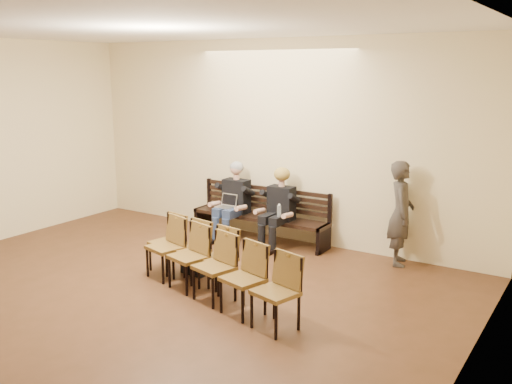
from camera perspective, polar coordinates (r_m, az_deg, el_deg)
ground at (r=6.89m, az=-20.53°, el=-14.25°), size 10.00×10.00×0.00m
room_walls at (r=6.72m, az=-16.79°, el=7.89°), size 8.02×10.01×3.51m
bench at (r=10.12m, az=0.34°, el=-3.59°), size 2.60×0.90×0.45m
seated_man at (r=10.16m, az=-2.28°, el=-0.86°), size 0.57×0.79×1.37m
seated_woman at (r=9.69m, az=2.26°, el=-1.80°), size 0.55×0.76×1.27m
laptop at (r=10.06m, az=-3.13°, el=-1.70°), size 0.33×0.27×0.23m
water_bottle at (r=9.44m, az=2.32°, el=-2.65°), size 0.08×0.08×0.22m
bag at (r=8.59m, az=-5.96°, el=-7.10°), size 0.43×0.32×0.30m
passerby at (r=9.00m, az=14.33°, el=-1.31°), size 0.66×0.80×1.87m
chair_row_front at (r=7.50m, az=-4.21°, el=-7.56°), size 2.79×1.20×0.90m
chair_row_back at (r=8.26m, az=-6.50°, el=-5.87°), size 1.60×0.73×0.86m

